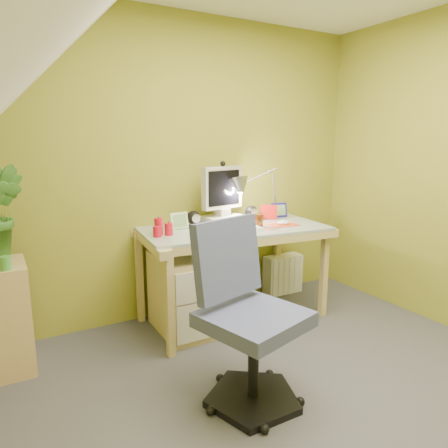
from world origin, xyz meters
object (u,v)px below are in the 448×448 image
task_chair (254,315)px  desk (233,273)px  side_ledge (8,317)px  monitor (222,193)px  desk_lamp (268,182)px  radiator (283,274)px

task_chair → desk: bearing=49.5°
desk → side_ledge: 1.62m
side_ledge → monitor: bearing=4.7°
side_ledge → task_chair: (1.15, -1.05, 0.17)m
desk_lamp → monitor: bearing=180.0°
task_chair → side_ledge: bearing=122.1°
task_chair → radiator: (1.17, 1.26, -0.33)m
desk_lamp → side_ledge: bearing=-176.3°
monitor → task_chair: (-0.46, -1.18, -0.50)m
desk → side_ledge: (-1.62, 0.05, -0.03)m
side_ledge → desk_lamp: bearing=3.7°
desk_lamp → radiator: 0.93m
desk → monitor: (-0.00, 0.18, 0.63)m
radiator → desk: bearing=-158.3°
monitor → radiator: bearing=-4.5°
desk → task_chair: (-0.46, -1.00, 0.13)m
desk → desk_lamp: (0.45, 0.18, 0.69)m
monitor → desk_lamp: 0.45m
desk_lamp → desk: bearing=-158.2°
desk → monitor: monitor is taller
monitor → radiator: size_ratio=1.37×
monitor → radiator: (0.70, 0.08, -0.83)m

